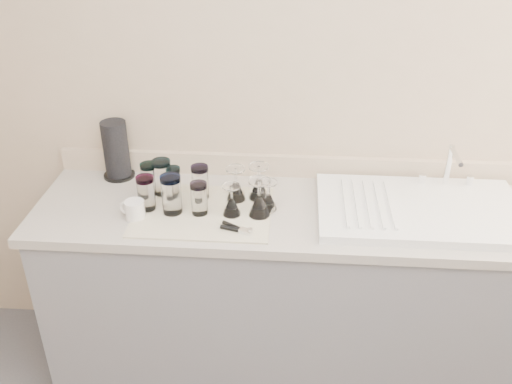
# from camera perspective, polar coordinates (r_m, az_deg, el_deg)

# --- Properties ---
(room_envelope) EXTENTS (3.54, 3.50, 2.52)m
(room_envelope) POSITION_cam_1_polar(r_m,az_deg,el_deg) (0.99, 1.42, -5.18)
(room_envelope) COLOR #525257
(room_envelope) RESTS_ON ground
(counter_unit) EXTENTS (2.06, 0.62, 0.90)m
(counter_unit) POSITION_cam_1_polar(r_m,az_deg,el_deg) (2.61, 2.54, -10.07)
(counter_unit) COLOR slate
(counter_unit) RESTS_ON ground
(sink_unit) EXTENTS (0.82, 0.50, 0.22)m
(sink_unit) POSITION_cam_1_polar(r_m,az_deg,el_deg) (2.40, 16.11, -1.64)
(sink_unit) COLOR white
(sink_unit) RESTS_ON counter_unit
(dish_towel) EXTENTS (0.55, 0.42, 0.01)m
(dish_towel) POSITION_cam_1_polar(r_m,az_deg,el_deg) (2.33, -5.29, -1.96)
(dish_towel) COLOR silver
(dish_towel) RESTS_ON counter_unit
(tumbler_teal) EXTENTS (0.07, 0.07, 0.14)m
(tumbler_teal) POSITION_cam_1_polar(r_m,az_deg,el_deg) (2.44, -10.60, 1.33)
(tumbler_teal) COLOR white
(tumbler_teal) RESTS_ON dish_towel
(tumbler_cyan) EXTENTS (0.06, 0.06, 0.12)m
(tumbler_cyan) POSITION_cam_1_polar(r_m,az_deg,el_deg) (2.42, -8.25, 1.09)
(tumbler_cyan) COLOR white
(tumbler_cyan) RESTS_ON dish_towel
(tumbler_purple) EXTENTS (0.07, 0.07, 0.14)m
(tumbler_purple) POSITION_cam_1_polar(r_m,az_deg,el_deg) (2.38, -5.60, 1.03)
(tumbler_purple) COLOR white
(tumbler_purple) RESTS_ON dish_towel
(tumbler_magenta) EXTENTS (0.07, 0.07, 0.15)m
(tumbler_magenta) POSITION_cam_1_polar(r_m,az_deg,el_deg) (2.33, -10.93, -0.07)
(tumbler_magenta) COLOR white
(tumbler_magenta) RESTS_ON dish_towel
(tumbler_blue) EXTENTS (0.08, 0.08, 0.16)m
(tumbler_blue) POSITION_cam_1_polar(r_m,az_deg,el_deg) (2.29, -8.45, -0.21)
(tumbler_blue) COLOR white
(tumbler_blue) RESTS_ON dish_towel
(tumbler_lavender) EXTENTS (0.07, 0.07, 0.14)m
(tumbler_lavender) POSITION_cam_1_polar(r_m,az_deg,el_deg) (2.27, -5.71, -0.62)
(tumbler_lavender) COLOR white
(tumbler_lavender) RESTS_ON dish_towel
(tumbler_extra) EXTENTS (0.08, 0.08, 0.16)m
(tumbler_extra) POSITION_cam_1_polar(r_m,az_deg,el_deg) (2.43, -9.36, 1.50)
(tumbler_extra) COLOR white
(tumbler_extra) RESTS_ON dish_towel
(goblet_back_left) EXTENTS (0.08, 0.08, 0.15)m
(goblet_back_left) POSITION_cam_1_polar(r_m,az_deg,el_deg) (2.37, -2.02, 0.34)
(goblet_back_left) COLOR white
(goblet_back_left) RESTS_ON dish_towel
(goblet_back_right) EXTENTS (0.09, 0.09, 0.15)m
(goblet_back_right) POSITION_cam_1_polar(r_m,az_deg,el_deg) (2.38, 0.28, 0.49)
(goblet_back_right) COLOR white
(goblet_back_right) RESTS_ON dish_towel
(goblet_front_left) EXTENTS (0.07, 0.07, 0.13)m
(goblet_front_left) POSITION_cam_1_polar(r_m,az_deg,el_deg) (2.27, -2.46, -1.26)
(goblet_front_left) COLOR white
(goblet_front_left) RESTS_ON dish_towel
(goblet_front_right) EXTENTS (0.09, 0.09, 0.16)m
(goblet_front_right) POSITION_cam_1_polar(r_m,az_deg,el_deg) (2.26, 0.34, -1.13)
(goblet_front_right) COLOR white
(goblet_front_right) RESTS_ON dish_towel
(goblet_extra) EXTENTS (0.07, 0.07, 0.12)m
(goblet_extra) POSITION_cam_1_polar(r_m,az_deg,el_deg) (2.31, 1.26, -0.76)
(goblet_extra) COLOR white
(goblet_extra) RESTS_ON dish_towel
(can_opener) EXTENTS (0.13, 0.09, 0.02)m
(can_opener) POSITION_cam_1_polar(r_m,az_deg,el_deg) (2.19, -1.94, -3.70)
(can_opener) COLOR silver
(can_opener) RESTS_ON dish_towel
(white_mug) EXTENTS (0.12, 0.10, 0.08)m
(white_mug) POSITION_cam_1_polar(r_m,az_deg,el_deg) (2.31, -12.07, -1.76)
(white_mug) COLOR white
(white_mug) RESTS_ON counter_unit
(paper_towel_roll) EXTENTS (0.14, 0.14, 0.26)m
(paper_towel_roll) POSITION_cam_1_polar(r_m,az_deg,el_deg) (2.61, -13.80, 4.06)
(paper_towel_roll) COLOR black
(paper_towel_roll) RESTS_ON counter_unit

